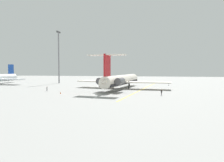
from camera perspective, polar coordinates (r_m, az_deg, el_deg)
The scene contains 8 objects.
ground at distance 82.20m, azimuth 5.42°, elevation -2.27°, with size 287.22×287.22×0.00m, color gray.
main_jetliner at distance 84.82m, azimuth 2.37°, elevation 0.25°, with size 43.33×38.40×12.63m.
ground_crew_near_nose at distance 64.68m, azimuth 12.97°, elevation -2.81°, with size 0.29×0.45×1.80m.
ground_crew_near_tail at distance 103.53m, azimuth 14.74°, elevation -0.59°, with size 0.45×0.29×1.80m.
ground_crew_portside at distance 78.94m, azimuth -16.83°, elevation -1.82°, with size 0.28×0.43×1.72m.
safety_cone_nose at distance 70.25m, azimuth -13.48°, elevation -3.05°, with size 0.40×0.40×0.55m, color #EA590F.
taxiway_centreline at distance 85.33m, azimuth 8.24°, elevation -2.08°, with size 70.06×0.36×0.01m, color gold.
light_mast at distance 121.93m, azimuth -13.92°, elevation 6.66°, with size 4.00×0.70×28.23m.
Camera 1 is at (-81.36, -8.69, 7.87)m, focal length 34.56 mm.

